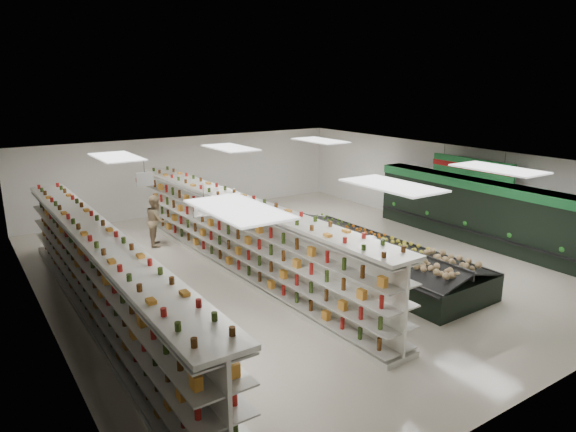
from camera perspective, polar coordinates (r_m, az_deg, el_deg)
floor at (r=15.87m, az=0.62°, el=-5.38°), size 16.00×16.00×0.00m
ceiling at (r=15.06m, az=0.66°, el=6.11°), size 14.00×16.00×0.02m
wall_back at (r=22.30m, az=-11.07°, el=4.57°), size 14.00×0.02×3.20m
wall_front at (r=10.22m, az=27.24°, el=-9.36°), size 14.00×0.02×3.20m
wall_left at (r=12.97m, az=-25.90°, el=-4.18°), size 0.02×16.00×3.20m
wall_right at (r=20.09m, az=17.38°, el=3.03°), size 0.02×16.00×3.20m
produce_wall_case at (r=18.91m, az=19.90°, el=0.99°), size 0.93×8.00×2.20m
aisle_sign_near at (r=11.60m, az=-9.32°, el=0.97°), size 0.52×0.06×0.75m
aisle_sign_far at (r=15.26m, az=-15.62°, el=3.97°), size 0.52×0.06×0.75m
hortifruti_banner at (r=18.42m, az=19.75°, el=5.13°), size 0.12×3.20×0.95m
gondola_left at (r=12.61m, az=-19.96°, el=-6.94°), size 0.99×12.67×2.20m
gondola_center at (r=15.05m, az=-5.20°, el=-2.54°), size 1.36×12.66×2.19m
produce_island at (r=15.41m, az=9.22°, el=-4.32°), size 2.74×7.13×1.06m
soda_endcap at (r=19.96m, az=-9.24°, el=0.78°), size 1.12×0.76×1.43m
shopper_main at (r=13.43m, az=8.84°, el=-5.57°), size 0.74×0.68×1.70m
shopper_background at (r=18.00m, az=-14.41°, el=-0.46°), size 0.78×0.98×1.75m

